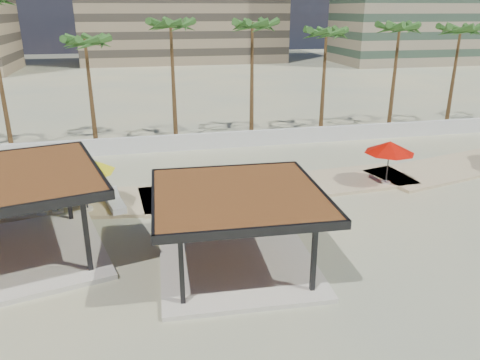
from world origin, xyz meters
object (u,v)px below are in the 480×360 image
(pavilion_central, at_px, (238,223))
(pavilion_west, at_px, (5,210))
(lounger_b, at_px, (262,192))
(umbrella_a, at_px, (35,167))
(lounger_a, at_px, (116,204))
(umbrella_c, at_px, (390,147))

(pavilion_central, relative_size, pavilion_west, 0.76)
(pavilion_west, xyz_separation_m, lounger_b, (11.75, 4.19, -1.86))
(umbrella_a, xyz_separation_m, lounger_a, (3.54, 0.05, -2.27))
(pavilion_central, bearing_deg, lounger_b, 70.18)
(pavilion_west, relative_size, lounger_b, 4.50)
(pavilion_west, bearing_deg, lounger_a, 32.31)
(pavilion_central, height_order, pavilion_west, pavilion_west)
(lounger_a, height_order, lounger_b, lounger_a)
(umbrella_a, height_order, lounger_a, umbrella_a)
(pavilion_central, height_order, umbrella_a, pavilion_central)
(umbrella_c, distance_m, lounger_a, 15.44)
(lounger_a, bearing_deg, umbrella_c, -103.05)
(lounger_b, bearing_deg, pavilion_central, 173.31)
(umbrella_c, bearing_deg, lounger_b, -178.53)
(pavilion_central, height_order, lounger_b, pavilion_central)
(pavilion_west, height_order, umbrella_a, pavilion_west)
(pavilion_west, relative_size, umbrella_c, 2.56)
(pavilion_central, height_order, umbrella_c, pavilion_central)
(umbrella_c, xyz_separation_m, lounger_a, (-15.31, -0.19, -1.99))
(pavilion_central, bearing_deg, umbrella_c, 36.71)
(pavilion_central, distance_m, lounger_b, 7.56)
(pavilion_west, distance_m, umbrella_c, 19.80)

